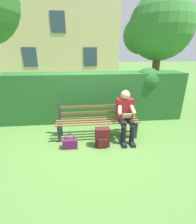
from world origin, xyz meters
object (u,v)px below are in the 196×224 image
object	(u,v)px
park_bench	(97,120)
handbag	(70,143)
person_seated	(125,114)
tree	(157,30)
backpack	(102,137)

from	to	relation	value
park_bench	handbag	world-z (taller)	park_bench
park_bench	person_seated	world-z (taller)	person_seated
tree	handbag	bearing A→B (deg)	43.91
tree	handbag	distance (m)	4.90
tree	backpack	xyz separation A→B (m)	(2.26, 2.86, -2.52)
handbag	backpack	bearing A→B (deg)	-179.15
park_bench	person_seated	distance (m)	0.70
person_seated	tree	world-z (taller)	tree
tree	park_bench	bearing A→B (deg)	45.48
person_seated	tree	distance (m)	3.69
person_seated	handbag	xyz separation A→B (m)	(1.32, 0.35, -0.51)
person_seated	tree	bearing A→B (deg)	-123.44
tree	handbag	xyz separation A→B (m)	(2.98, 2.87, -2.62)
backpack	handbag	size ratio (longest dim) A/B	1.22
backpack	handbag	distance (m)	0.73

